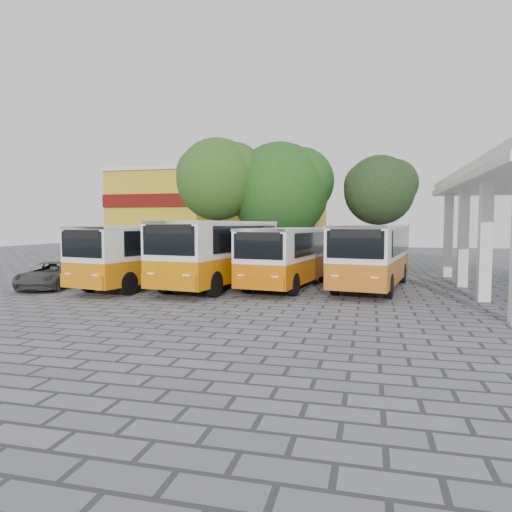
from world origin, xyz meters
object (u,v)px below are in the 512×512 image
(bus_far_left, at_px, (147,252))
(parked_car, at_px, (51,275))
(bus_centre_left, at_px, (220,249))
(bus_centre_right, at_px, (289,253))
(bus_far_right, at_px, (372,252))

(bus_far_left, xyz_separation_m, parked_car, (-4.19, -1.60, -1.09))
(bus_far_left, bearing_deg, bus_centre_left, 21.98)
(bus_centre_left, distance_m, parked_car, 8.10)
(bus_centre_left, relative_size, bus_centre_right, 1.12)
(parked_car, bearing_deg, bus_centre_left, 1.18)
(bus_far_right, bearing_deg, bus_far_left, -160.45)
(bus_centre_left, xyz_separation_m, parked_car, (-7.69, -2.22, -1.22))
(bus_centre_left, height_order, bus_centre_right, bus_centre_left)
(bus_far_left, distance_m, bus_centre_right, 6.86)
(bus_far_left, bearing_deg, bus_centre_right, 23.74)
(bus_centre_left, bearing_deg, bus_far_right, 18.44)
(parked_car, bearing_deg, bus_far_left, 5.96)
(bus_far_right, height_order, parked_car, bus_far_right)
(bus_centre_left, bearing_deg, parked_car, -155.44)
(bus_centre_left, distance_m, bus_far_right, 7.21)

